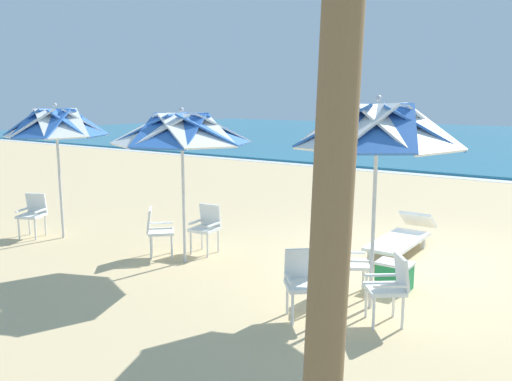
{
  "coord_description": "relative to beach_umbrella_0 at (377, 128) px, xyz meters",
  "views": [
    {
      "loc": [
        2.77,
        -8.48,
        2.74
      ],
      "look_at": [
        -2.86,
        -0.46,
        1.0
      ],
      "focal_mm": 36.5,
      "sensor_mm": 36.0,
      "label": 1
    }
  ],
  "objects": [
    {
      "name": "beach_umbrella_2",
      "position": [
        -6.41,
        -0.2,
        -0.12
      ],
      "size": [
        1.96,
        1.96,
        2.66
      ],
      "color": "silver",
      "rests_on": "ground"
    },
    {
      "name": "plastic_chair_4",
      "position": [
        -3.42,
        0.69,
        -1.88
      ],
      "size": [
        0.49,
        0.52,
        0.87
      ],
      "color": "white",
      "rests_on": "ground"
    },
    {
      "name": "plastic_chair_0",
      "position": [
        0.38,
        -0.32,
        -1.88
      ],
      "size": [
        0.63,
        0.63,
        0.87
      ],
      "color": "white",
      "rests_on": "ground"
    },
    {
      "name": "ground_plane",
      "position": [
        -0.26,
        2.26,
        -2.37
      ],
      "size": [
        80.0,
        80.0,
        0.0
      ],
      "primitive_type": "plane",
      "color": "#D3B784"
    },
    {
      "name": "beach_umbrella_1",
      "position": [
        -3.35,
        0.03,
        -0.14
      ],
      "size": [
        2.29,
        2.29,
        2.6
      ],
      "color": "silver",
      "rests_on": "ground"
    },
    {
      "name": "sun_lounger_1",
      "position": [
        -0.54,
        2.71,
        -2.09
      ],
      "size": [
        0.64,
        2.15,
        0.62
      ],
      "color": "white",
      "rests_on": "ground"
    },
    {
      "name": "plastic_chair_1",
      "position": [
        -0.59,
        -0.77,
        -1.88
      ],
      "size": [
        0.63,
        0.63,
        0.87
      ],
      "color": "white",
      "rests_on": "ground"
    },
    {
      "name": "plastic_chair_3",
      "position": [
        -3.96,
        0.0,
        -1.88
      ],
      "size": [
        0.63,
        0.63,
        0.87
      ],
      "color": "white",
      "rests_on": "ground"
    },
    {
      "name": "plastic_chair_5",
      "position": [
        -6.97,
        -0.47,
        -1.88
      ],
      "size": [
        0.59,
        0.61,
        0.87
      ],
      "color": "white",
      "rests_on": "ground"
    },
    {
      "name": "beach_umbrella_0",
      "position": [
        0.0,
        0.0,
        0.0
      ],
      "size": [
        2.2,
        2.2,
        2.78
      ],
      "color": "silver",
      "rests_on": "ground"
    },
    {
      "name": "plastic_chair_2",
      "position": [
        -0.47,
        0.27,
        -1.88
      ],
      "size": [
        0.62,
        0.61,
        0.87
      ],
      "color": "white",
      "rests_on": "ground"
    },
    {
      "name": "cooler_box",
      "position": [
        0.0,
        0.87,
        -2.17
      ],
      "size": [
        0.5,
        0.34,
        0.4
      ],
      "color": "#238C4C",
      "rests_on": "ground"
    }
  ]
}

